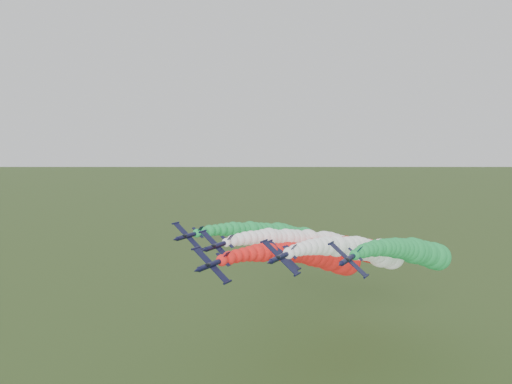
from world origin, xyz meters
The scene contains 6 objects.
jet_lead centered at (8.13, 28.42, 31.06)m, with size 16.16×66.86×18.36m.
jet_inner_left centered at (2.64, 38.42, 32.24)m, with size 15.86×66.56×18.06m.
jet_inner_right centered at (18.63, 35.80, 32.34)m, with size 15.84×66.55×18.04m.
jet_outer_left centered at (-11.32, 44.89, 32.04)m, with size 15.43×66.13×17.63m.
jet_outer_right centered at (30.43, 42.43, 31.97)m, with size 15.78×66.48×17.98m.
jet_trail centered at (12.09, 50.04, 29.04)m, with size 15.76×66.46×17.96m.
Camera 1 is at (57.33, -93.65, 63.47)m, focal length 35.00 mm.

